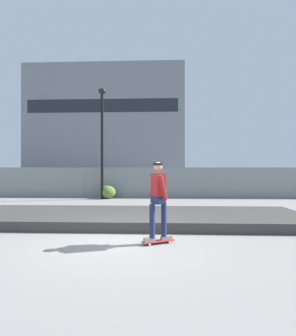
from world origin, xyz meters
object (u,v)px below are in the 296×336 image
at_px(skateboard, 158,241).
at_px(parked_car_near, 101,181).
at_px(shrub_left, 107,192).
at_px(skater, 158,195).
at_px(street_lamp, 102,130).
at_px(parked_car_mid, 176,182).

height_order(skateboard, parked_car_near, parked_car_near).
height_order(parked_car_near, shrub_left, parked_car_near).
bearing_deg(skater, street_lamp, 109.97).
bearing_deg(parked_car_mid, skater, -95.40).
bearing_deg(parked_car_near, skater, -71.98).
relative_size(skateboard, street_lamp, 0.12).
bearing_deg(shrub_left, skater, -71.94).
height_order(street_lamp, shrub_left, street_lamp).
bearing_deg(street_lamp, shrub_left, 51.12).
height_order(skater, parked_car_mid, skater).
relative_size(parked_car_near, shrub_left, 4.50).
bearing_deg(street_lamp, parked_car_near, 103.64).
bearing_deg(skateboard, parked_car_mid, 84.60).
distance_m(parked_car_mid, shrub_left, 5.74).
bearing_deg(skater, parked_car_mid, 84.60).
relative_size(skater, shrub_left, 1.86).
distance_m(skateboard, parked_car_near, 14.04).
distance_m(street_lamp, shrub_left, 3.69).
bearing_deg(skater, parked_car_near, 108.02).
height_order(skateboard, parked_car_mid, parked_car_mid).
bearing_deg(parked_car_mid, shrub_left, -138.97).
relative_size(street_lamp, parked_car_mid, 1.42).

